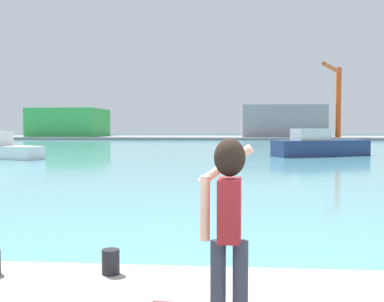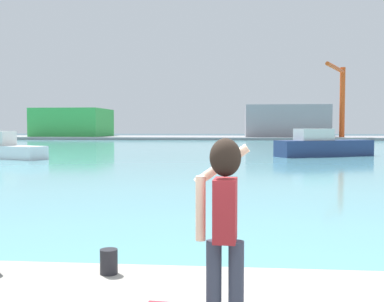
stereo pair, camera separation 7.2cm
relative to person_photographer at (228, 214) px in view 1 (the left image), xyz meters
name	(u,v)px [view 1 (the left image)]	position (x,y,z in m)	size (l,w,h in m)	color
ground_plane	(234,148)	(0.33, 49.93, -1.70)	(220.00, 220.00, 0.00)	#334751
harbor_water	(234,147)	(0.33, 51.93, -1.69)	(140.00, 100.00, 0.02)	#599EA8
far_shore_dock	(233,138)	(0.33, 91.93, -1.45)	(140.00, 20.00, 0.51)	gray
person_photographer	(228,214)	(0.00, 0.00, 0.00)	(0.53, 0.55, 1.74)	#2D3342
harbor_bollard	(111,262)	(-1.47, 1.51, -0.91)	(0.22, 0.22, 0.31)	black
boat_moored	(2,149)	(-17.77, 30.79, -0.95)	(7.19, 4.51, 2.11)	white
boat_moored_2	(320,146)	(7.37, 35.78, -0.83)	(8.59, 5.55, 2.30)	navy
warehouse_left	(70,123)	(-34.06, 92.28, 1.67)	(13.92, 13.88, 5.74)	green
warehouse_right	(282,121)	(10.13, 91.31, 1.91)	(16.10, 11.14, 6.22)	gray
port_crane	(336,92)	(19.56, 85.96, 7.33)	(5.98, 12.62, 13.27)	#D84C19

